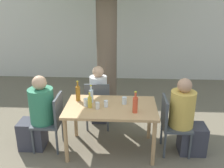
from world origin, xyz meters
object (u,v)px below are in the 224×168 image
(patio_chair_0, at_px, (52,119))
(water_bottle_0, at_px, (91,96))
(soda_bottle_3, at_px, (135,104))
(patio_chair_1, at_px, (171,122))
(patio_chair_2, at_px, (98,103))
(person_seated_2, at_px, (99,98))
(drinking_glass_0, at_px, (98,106))
(amber_bottle_2, at_px, (78,93))
(oil_cruet_1, at_px, (90,102))
(drinking_glass_2, at_px, (86,102))
(person_seated_1, at_px, (187,120))
(drinking_glass_3, at_px, (124,101))
(person_seated_0, at_px, (38,116))
(drinking_glass_1, at_px, (106,104))
(dining_table_front, at_px, (111,111))

(patio_chair_0, bearing_deg, water_bottle_0, 102.21)
(soda_bottle_3, bearing_deg, patio_chair_0, 171.43)
(patio_chair_1, bearing_deg, patio_chair_2, 61.49)
(patio_chair_1, xyz_separation_m, person_seated_2, (-1.21, 0.90, -0.01))
(patio_chair_0, height_order, drinking_glass_0, patio_chair_0)
(patio_chair_0, height_order, amber_bottle_2, amber_bottle_2)
(person_seated_2, relative_size, oil_cruet_1, 4.84)
(soda_bottle_3, bearing_deg, drinking_glass_2, 165.96)
(patio_chair_2, bearing_deg, patio_chair_0, 45.24)
(patio_chair_2, bearing_deg, person_seated_2, -90.00)
(patio_chair_1, xyz_separation_m, person_seated_1, (0.23, -0.00, 0.04))
(person_seated_1, xyz_separation_m, drinking_glass_3, (-0.96, 0.09, 0.26))
(patio_chair_0, relative_size, drinking_glass_0, 8.70)
(drinking_glass_3, bearing_deg, oil_cruet_1, -163.05)
(patio_chair_0, xyz_separation_m, person_seated_0, (-0.23, -0.00, 0.04))
(oil_cruet_1, bearing_deg, amber_bottle_2, 132.36)
(water_bottle_0, distance_m, drinking_glass_3, 0.53)
(patio_chair_0, xyz_separation_m, soda_bottle_3, (1.29, -0.19, 0.37))
(patio_chair_1, height_order, drinking_glass_0, patio_chair_1)
(patio_chair_0, xyz_separation_m, patio_chair_1, (1.86, 0.00, 0.00))
(patio_chair_1, distance_m, drinking_glass_0, 1.16)
(patio_chair_1, xyz_separation_m, drinking_glass_1, (-1.00, -0.03, 0.30))
(water_bottle_0, height_order, drinking_glass_3, water_bottle_0)
(water_bottle_0, bearing_deg, drinking_glass_3, -4.51)
(soda_bottle_3, height_order, drinking_glass_0, soda_bottle_3)
(person_seated_0, bearing_deg, patio_chair_0, 90.00)
(person_seated_1, height_order, amber_bottle_2, person_seated_1)
(patio_chair_2, height_order, soda_bottle_3, soda_bottle_3)
(patio_chair_1, distance_m, person_seated_2, 1.51)
(dining_table_front, height_order, person_seated_1, person_seated_1)
(dining_table_front, relative_size, amber_bottle_2, 4.18)
(patio_chair_0, distance_m, person_seated_2, 1.11)
(water_bottle_0, relative_size, soda_bottle_3, 0.87)
(soda_bottle_3, bearing_deg, patio_chair_2, 126.88)
(oil_cruet_1, bearing_deg, patio_chair_2, 87.32)
(patio_chair_2, bearing_deg, patio_chair_1, 151.49)
(soda_bottle_3, bearing_deg, drinking_glass_0, 170.86)
(dining_table_front, bearing_deg, person_seated_1, -0.00)
(patio_chair_0, bearing_deg, person_seated_2, 144.07)
(drinking_glass_2, bearing_deg, person_seated_0, 179.25)
(drinking_glass_2, distance_m, drinking_glass_3, 0.59)
(person_seated_1, distance_m, water_bottle_0, 1.52)
(person_seated_1, relative_size, soda_bottle_3, 3.79)
(oil_cruet_1, bearing_deg, water_bottle_0, 91.64)
(drinking_glass_1, xyz_separation_m, drinking_glass_3, (0.28, 0.12, 0.01))
(dining_table_front, height_order, patio_chair_2, patio_chair_2)
(dining_table_front, height_order, drinking_glass_3, drinking_glass_3)
(person_seated_2, xyz_separation_m, oil_cruet_1, (-0.03, -0.96, 0.34))
(oil_cruet_1, height_order, drinking_glass_1, oil_cruet_1)
(dining_table_front, xyz_separation_m, drinking_glass_1, (-0.07, -0.03, 0.14))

